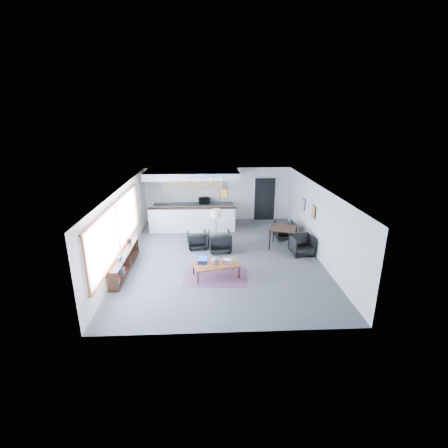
{
  "coord_description": "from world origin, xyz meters",
  "views": [
    {
      "loc": [
        -0.45,
        -11.06,
        4.94
      ],
      "look_at": [
        0.1,
        0.4,
        1.12
      ],
      "focal_mm": 26.0,
      "sensor_mm": 36.0,
      "label": 1
    }
  ],
  "objects_px": {
    "dining_table": "(283,229)",
    "dining_chair_near": "(302,245)",
    "book_stack": "(228,261)",
    "ceramic_pot": "(215,261)",
    "coffee_table": "(216,265)",
    "microwave": "(204,200)",
    "laptop": "(203,261)",
    "floor_lamp": "(216,214)",
    "dining_chair_far": "(285,230)",
    "armchair_right": "(220,241)",
    "armchair_left": "(197,239)"
  },
  "relations": [
    {
      "from": "laptop",
      "to": "dining_table",
      "type": "xyz_separation_m",
      "value": [
        3.11,
        2.31,
        0.21
      ]
    },
    {
      "from": "ceramic_pot",
      "to": "armchair_left",
      "type": "height_order",
      "value": "armchair_left"
    },
    {
      "from": "book_stack",
      "to": "ceramic_pot",
      "type": "bearing_deg",
      "value": -158.6
    },
    {
      "from": "ceramic_pot",
      "to": "dining_chair_far",
      "type": "bearing_deg",
      "value": 48.79
    },
    {
      "from": "dining_chair_far",
      "to": "laptop",
      "type": "bearing_deg",
      "value": 41.53
    },
    {
      "from": "coffee_table",
      "to": "microwave",
      "type": "xyz_separation_m",
      "value": [
        -0.42,
        5.79,
        0.66
      ]
    },
    {
      "from": "armchair_left",
      "to": "floor_lamp",
      "type": "height_order",
      "value": "floor_lamp"
    },
    {
      "from": "ceramic_pot",
      "to": "dining_chair_near",
      "type": "relative_size",
      "value": 0.36
    },
    {
      "from": "coffee_table",
      "to": "floor_lamp",
      "type": "height_order",
      "value": "floor_lamp"
    },
    {
      "from": "laptop",
      "to": "book_stack",
      "type": "xyz_separation_m",
      "value": [
        0.81,
        0.0,
        -0.02
      ]
    },
    {
      "from": "armchair_left",
      "to": "dining_table",
      "type": "bearing_deg",
      "value": 170.17
    },
    {
      "from": "floor_lamp",
      "to": "laptop",
      "type": "bearing_deg",
      "value": -100.57
    },
    {
      "from": "armchair_right",
      "to": "laptop",
      "type": "bearing_deg",
      "value": 67.63
    },
    {
      "from": "laptop",
      "to": "armchair_left",
      "type": "bearing_deg",
      "value": 98.69
    },
    {
      "from": "dining_table",
      "to": "dining_chair_near",
      "type": "height_order",
      "value": "dining_table"
    },
    {
      "from": "laptop",
      "to": "dining_chair_near",
      "type": "height_order",
      "value": "dining_chair_near"
    },
    {
      "from": "book_stack",
      "to": "floor_lamp",
      "type": "relative_size",
      "value": 0.27
    },
    {
      "from": "dining_chair_near",
      "to": "armchair_right",
      "type": "bearing_deg",
      "value": 166.11
    },
    {
      "from": "armchair_left",
      "to": "microwave",
      "type": "height_order",
      "value": "microwave"
    },
    {
      "from": "armchair_left",
      "to": "armchair_right",
      "type": "bearing_deg",
      "value": 148.35
    },
    {
      "from": "armchair_right",
      "to": "microwave",
      "type": "relative_size",
      "value": 1.7
    },
    {
      "from": "book_stack",
      "to": "dining_chair_near",
      "type": "relative_size",
      "value": 0.57
    },
    {
      "from": "ceramic_pot",
      "to": "dining_chair_near",
      "type": "height_order",
      "value": "ceramic_pot"
    },
    {
      "from": "coffee_table",
      "to": "ceramic_pot",
      "type": "distance_m",
      "value": 0.17
    },
    {
      "from": "floor_lamp",
      "to": "microwave",
      "type": "distance_m",
      "value": 3.05
    },
    {
      "from": "book_stack",
      "to": "armchair_right",
      "type": "distance_m",
      "value": 2.02
    },
    {
      "from": "microwave",
      "to": "floor_lamp",
      "type": "bearing_deg",
      "value": -87.04
    },
    {
      "from": "coffee_table",
      "to": "dining_table",
      "type": "height_order",
      "value": "dining_table"
    },
    {
      "from": "armchair_left",
      "to": "dining_chair_near",
      "type": "xyz_separation_m",
      "value": [
        3.94,
        -0.81,
        -0.02
      ]
    },
    {
      "from": "dining_table",
      "to": "dining_chair_near",
      "type": "distance_m",
      "value": 1.01
    },
    {
      "from": "coffee_table",
      "to": "floor_lamp",
      "type": "relative_size",
      "value": 1.09
    },
    {
      "from": "armchair_left",
      "to": "coffee_table",
      "type": "bearing_deg",
      "value": 96.86
    },
    {
      "from": "book_stack",
      "to": "dining_table",
      "type": "bearing_deg",
      "value": 45.04
    },
    {
      "from": "dining_chair_near",
      "to": "dining_chair_far",
      "type": "relative_size",
      "value": 1.0
    },
    {
      "from": "dining_table",
      "to": "microwave",
      "type": "height_order",
      "value": "microwave"
    },
    {
      "from": "laptop",
      "to": "dining_chair_far",
      "type": "height_order",
      "value": "same"
    },
    {
      "from": "armchair_right",
      "to": "dining_table",
      "type": "bearing_deg",
      "value": -178.46
    },
    {
      "from": "dining_chair_far",
      "to": "floor_lamp",
      "type": "bearing_deg",
      "value": 9.24
    },
    {
      "from": "coffee_table",
      "to": "dining_chair_far",
      "type": "xyz_separation_m",
      "value": [
        3.0,
        3.39,
        -0.09
      ]
    },
    {
      "from": "coffee_table",
      "to": "laptop",
      "type": "distance_m",
      "value": 0.45
    },
    {
      "from": "dining_chair_far",
      "to": "coffee_table",
      "type": "bearing_deg",
      "value": 46.14
    },
    {
      "from": "coffee_table",
      "to": "dining_table",
      "type": "bearing_deg",
      "value": 27.67
    },
    {
      "from": "dining_chair_far",
      "to": "microwave",
      "type": "relative_size",
      "value": 1.4
    },
    {
      "from": "coffee_table",
      "to": "microwave",
      "type": "distance_m",
      "value": 5.85
    },
    {
      "from": "book_stack",
      "to": "dining_table",
      "type": "height_order",
      "value": "dining_table"
    },
    {
      "from": "ceramic_pot",
      "to": "armchair_left",
      "type": "xyz_separation_m",
      "value": [
        -0.67,
        2.54,
        -0.23
      ]
    },
    {
      "from": "armchair_right",
      "to": "book_stack",
      "type": "bearing_deg",
      "value": 90.17
    },
    {
      "from": "laptop",
      "to": "floor_lamp",
      "type": "relative_size",
      "value": 0.23
    },
    {
      "from": "dining_table",
      "to": "armchair_left",
      "type": "bearing_deg",
      "value": 178.65
    },
    {
      "from": "ceramic_pot",
      "to": "floor_lamp",
      "type": "distance_m",
      "value": 2.93
    }
  ]
}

